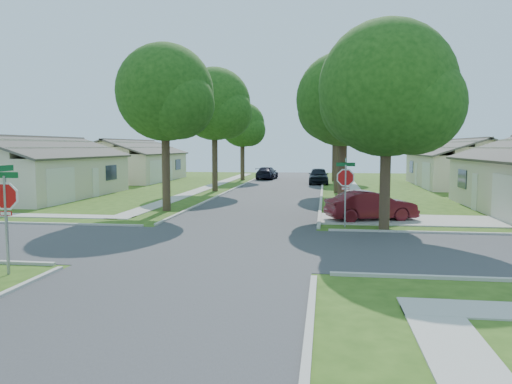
{
  "coord_description": "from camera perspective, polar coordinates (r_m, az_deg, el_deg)",
  "views": [
    {
      "loc": [
        3.85,
        -16.99,
        3.48
      ],
      "look_at": [
        0.99,
        3.42,
        1.6
      ],
      "focal_mm": 35.0,
      "sensor_mm": 36.0,
      "label": 1
    }
  ],
  "objects": [
    {
      "name": "tree_w_far",
      "position": [
        51.74,
        -1.51,
        7.45
      ],
      "size": [
        4.76,
        4.6,
        8.04
      ],
      "color": "#38281C",
      "rests_on": "ground"
    },
    {
      "name": "sidewalk_ne",
      "position": [
        43.19,
        10.92,
        0.52
      ],
      "size": [
        1.2,
        40.0,
        0.04
      ],
      "primitive_type": "cube",
      "color": "#9E9B91",
      "rests_on": "ground"
    },
    {
      "name": "ground",
      "position": [
        17.77,
        -4.73,
        -6.1
      ],
      "size": [
        100.0,
        100.0,
        0.0
      ],
      "primitive_type": "plane",
      "color": "#2D4C14",
      "rests_on": "ground"
    },
    {
      "name": "house_ne_far",
      "position": [
        47.61,
        22.75,
        2.44
      ],
      "size": [
        8.42,
        13.6,
        4.23
      ],
      "color": "beige",
      "rests_on": "ground"
    },
    {
      "name": "house_nw_far",
      "position": [
        52.89,
        -14.1,
        2.93
      ],
      "size": [
        8.42,
        13.6,
        4.23
      ],
      "color": "beige",
      "rests_on": "ground"
    },
    {
      "name": "tree_e_near",
      "position": [
        26.1,
        10.07,
        9.89
      ],
      "size": [
        4.97,
        4.8,
        8.28
      ],
      "color": "#38281C",
      "rests_on": "ground"
    },
    {
      "name": "car_driveway",
      "position": [
        24.14,
        13.02,
        -1.54
      ],
      "size": [
        4.47,
        2.72,
        1.39
      ],
      "primitive_type": "imported",
      "rotation": [
        0.0,
        0.0,
        1.89
      ],
      "color": "#511017",
      "rests_on": "ground"
    },
    {
      "name": "stop_sign_ne",
      "position": [
        21.76,
        10.19,
        1.31
      ],
      "size": [
        1.05,
        0.8,
        2.98
      ],
      "color": "gray",
      "rests_on": "ground"
    },
    {
      "name": "house_nw_near",
      "position": [
        37.69,
        -23.82,
        1.78
      ],
      "size": [
        8.42,
        13.6,
        4.23
      ],
      "color": "beige",
      "rests_on": "ground"
    },
    {
      "name": "car_curb_east",
      "position": [
        46.9,
        7.16,
        1.85
      ],
      "size": [
        1.89,
        4.52,
        1.53
      ],
      "primitive_type": "imported",
      "rotation": [
        0.0,
        0.0,
        0.02
      ],
      "color": "black",
      "rests_on": "ground"
    },
    {
      "name": "driveway",
      "position": [
        24.67,
        17.36,
        -3.08
      ],
      "size": [
        8.8,
        3.6,
        0.05
      ],
      "primitive_type": "cube",
      "color": "#9E9B91",
      "rests_on": "ground"
    },
    {
      "name": "tree_e_mid",
      "position": [
        38.11,
        9.43,
        9.31
      ],
      "size": [
        5.59,
        5.4,
        9.21
      ],
      "color": "#38281C",
      "rests_on": "ground"
    },
    {
      "name": "tree_ne_corner",
      "position": [
        21.45,
        14.91,
        10.69
      ],
      "size": [
        5.8,
        5.6,
        8.66
      ],
      "color": "#38281C",
      "rests_on": "ground"
    },
    {
      "name": "stop_sign_sw",
      "position": [
        15.04,
        -26.72,
        -0.88
      ],
      "size": [
        1.05,
        0.8,
        2.98
      ],
      "color": "gray",
      "rests_on": "ground"
    },
    {
      "name": "tree_e_far",
      "position": [
        51.07,
        9.05,
        7.95
      ],
      "size": [
        5.17,
        5.0,
        8.72
      ],
      "color": "#38281C",
      "rests_on": "ground"
    },
    {
      "name": "car_curb_west",
      "position": [
        53.25,
        1.26,
        2.18
      ],
      "size": [
        2.15,
        4.67,
        1.32
      ],
      "primitive_type": "imported",
      "rotation": [
        0.0,
        0.0,
        3.08
      ],
      "color": "black",
      "rests_on": "ground"
    },
    {
      "name": "road_ns",
      "position": [
        17.77,
        -4.73,
        -6.09
      ],
      "size": [
        7.0,
        100.0,
        0.02
      ],
      "primitive_type": "cube",
      "color": "#333335",
      "rests_on": "ground"
    },
    {
      "name": "tree_w_mid",
      "position": [
        39.05,
        -4.68,
        9.61
      ],
      "size": [
        5.8,
        5.6,
        9.56
      ],
      "color": "#38281C",
      "rests_on": "ground"
    },
    {
      "name": "tree_w_near",
      "position": [
        27.48,
        -10.26,
        10.63
      ],
      "size": [
        5.38,
        5.2,
        8.97
      ],
      "color": "#38281C",
      "rests_on": "ground"
    },
    {
      "name": "sidewalk_nw",
      "position": [
        44.26,
        -5.05,
        0.71
      ],
      "size": [
        1.2,
        40.0,
        0.04
      ],
      "primitive_type": "cube",
      "color": "#9E9B91",
      "rests_on": "ground"
    }
  ]
}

